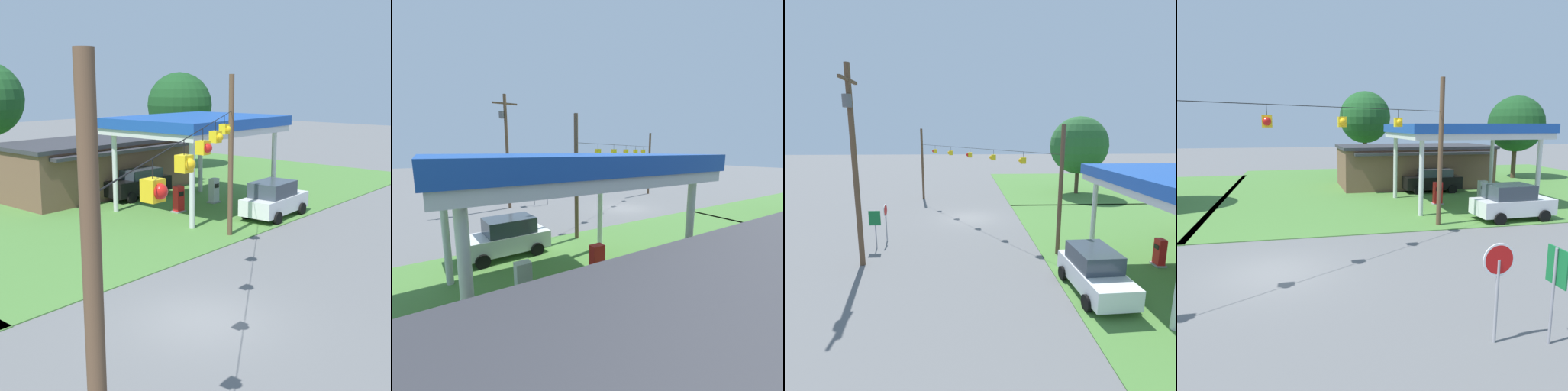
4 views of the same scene
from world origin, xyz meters
The scene contains 10 objects.
ground_plane centered at (0.00, 0.00, 0.00)m, with size 160.00×160.00×0.00m, color slate.
gas_station_canopy centered at (11.61, 9.96, 4.75)m, with size 8.84×7.02×5.26m.
fuel_pump_near centered at (10.02, 9.95, 0.72)m, with size 0.71×0.56×1.51m.
fuel_pump_far centered at (13.20, 9.95, 0.72)m, with size 0.71×0.56×1.51m.
car_at_pumps_front centered at (12.52, 5.31, 1.00)m, with size 4.45×2.27×1.99m.
car_at_pumps_rear centered at (11.35, 14.59, 0.96)m, with size 4.46×2.13×1.84m.
stop_sign_roadside centered at (5.40, -5.61, 1.81)m, with size 0.80×0.08×2.50m.
route_sign centered at (6.70, -5.93, 1.71)m, with size 0.10×0.70×2.40m.
utility_pole_main centered at (9.14, -6.00, 5.77)m, with size 2.20×0.44×10.34m.
signal_span_gantry centered at (0.00, -0.02, 4.18)m, with size 16.51×10.24×7.50m.
Camera 2 is at (15.92, 18.49, 5.39)m, focal length 24.00 mm.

